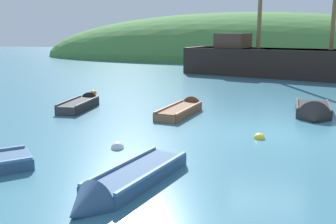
{
  "coord_description": "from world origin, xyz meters",
  "views": [
    {
      "loc": [
        -0.39,
        -12.44,
        3.29
      ],
      "look_at": [
        -3.96,
        1.9,
        0.12
      ],
      "focal_mm": 40.44,
      "sensor_mm": 36.0,
      "label": 1
    }
  ],
  "objects_px": {
    "rowboat_outer_left": "(83,105)",
    "buoy_orange": "(93,94)",
    "rowboat_far": "(313,113)",
    "buoy_white": "(117,148)",
    "sailing_ship": "(286,66)",
    "rowboat_outer_right": "(184,110)",
    "rowboat_portside": "(123,186)",
    "buoy_yellow": "(259,138)"
  },
  "relations": [
    {
      "from": "buoy_white",
      "to": "buoy_orange",
      "type": "distance_m",
      "value": 9.96
    },
    {
      "from": "rowboat_outer_left",
      "to": "buoy_yellow",
      "type": "bearing_deg",
      "value": -115.11
    },
    {
      "from": "rowboat_far",
      "to": "rowboat_outer_right",
      "type": "relative_size",
      "value": 0.88
    },
    {
      "from": "sailing_ship",
      "to": "buoy_orange",
      "type": "bearing_deg",
      "value": -117.7
    },
    {
      "from": "rowboat_far",
      "to": "buoy_yellow",
      "type": "bearing_deg",
      "value": -24.02
    },
    {
      "from": "sailing_ship",
      "to": "rowboat_far",
      "type": "xyz_separation_m",
      "value": [
        0.35,
        -13.35,
        -0.65
      ]
    },
    {
      "from": "buoy_orange",
      "to": "rowboat_far",
      "type": "bearing_deg",
      "value": -15.35
    },
    {
      "from": "rowboat_outer_right",
      "to": "buoy_yellow",
      "type": "distance_m",
      "value": 4.43
    },
    {
      "from": "rowboat_outer_left",
      "to": "rowboat_portside",
      "type": "bearing_deg",
      "value": -151.02
    },
    {
      "from": "rowboat_portside",
      "to": "buoy_white",
      "type": "bearing_deg",
      "value": -140.69
    },
    {
      "from": "sailing_ship",
      "to": "rowboat_far",
      "type": "height_order",
      "value": "sailing_ship"
    },
    {
      "from": "sailing_ship",
      "to": "buoy_yellow",
      "type": "xyz_separation_m",
      "value": [
        -1.66,
        -17.1,
        -0.77
      ]
    },
    {
      "from": "sailing_ship",
      "to": "buoy_white",
      "type": "xyz_separation_m",
      "value": [
        -5.59,
        -19.13,
        -0.77
      ]
    },
    {
      "from": "rowboat_outer_left",
      "to": "buoy_orange",
      "type": "height_order",
      "value": "rowboat_outer_left"
    },
    {
      "from": "rowboat_far",
      "to": "rowboat_outer_left",
      "type": "height_order",
      "value": "rowboat_far"
    },
    {
      "from": "rowboat_far",
      "to": "buoy_white",
      "type": "bearing_deg",
      "value": -41.62
    },
    {
      "from": "sailing_ship",
      "to": "rowboat_far",
      "type": "bearing_deg",
      "value": -71.21
    },
    {
      "from": "sailing_ship",
      "to": "rowboat_outer_right",
      "type": "bearing_deg",
      "value": -91.45
    },
    {
      "from": "buoy_yellow",
      "to": "rowboat_outer_left",
      "type": "bearing_deg",
      "value": 157.54
    },
    {
      "from": "buoy_white",
      "to": "buoy_yellow",
      "type": "bearing_deg",
      "value": 27.3
    },
    {
      "from": "sailing_ship",
      "to": "rowboat_portside",
      "type": "distance_m",
      "value": 22.26
    },
    {
      "from": "rowboat_outer_right",
      "to": "buoy_white",
      "type": "relative_size",
      "value": 9.67
    },
    {
      "from": "rowboat_outer_right",
      "to": "buoy_white",
      "type": "xyz_separation_m",
      "value": [
        -0.87,
        -5.23,
        -0.09
      ]
    },
    {
      "from": "rowboat_far",
      "to": "buoy_orange",
      "type": "relative_size",
      "value": 8.69
    },
    {
      "from": "rowboat_portside",
      "to": "rowboat_outer_left",
      "type": "distance_m",
      "value": 9.21
    },
    {
      "from": "buoy_white",
      "to": "rowboat_outer_left",
      "type": "bearing_deg",
      "value": 125.27
    },
    {
      "from": "buoy_yellow",
      "to": "sailing_ship",
      "type": "bearing_deg",
      "value": 84.46
    },
    {
      "from": "sailing_ship",
      "to": "rowboat_far",
      "type": "distance_m",
      "value": 13.37
    },
    {
      "from": "rowboat_outer_right",
      "to": "buoy_orange",
      "type": "bearing_deg",
      "value": 68.47
    },
    {
      "from": "rowboat_portside",
      "to": "rowboat_far",
      "type": "bearing_deg",
      "value": 166.19
    },
    {
      "from": "buoy_yellow",
      "to": "buoy_white",
      "type": "bearing_deg",
      "value": -152.7
    },
    {
      "from": "sailing_ship",
      "to": "rowboat_outer_left",
      "type": "xyz_separation_m",
      "value": [
        -9.24,
        -13.96,
        -0.65
      ]
    },
    {
      "from": "sailing_ship",
      "to": "rowboat_outer_left",
      "type": "distance_m",
      "value": 16.76
    },
    {
      "from": "buoy_yellow",
      "to": "buoy_orange",
      "type": "relative_size",
      "value": 0.95
    },
    {
      "from": "sailing_ship",
      "to": "rowboat_far",
      "type": "relative_size",
      "value": 5.53
    },
    {
      "from": "rowboat_far",
      "to": "buoy_white",
      "type": "distance_m",
      "value": 8.28
    },
    {
      "from": "rowboat_far",
      "to": "rowboat_outer_left",
      "type": "xyz_separation_m",
      "value": [
        -9.59,
        -0.61,
        0.0
      ]
    },
    {
      "from": "rowboat_outer_left",
      "to": "buoy_orange",
      "type": "relative_size",
      "value": 8.33
    },
    {
      "from": "rowboat_portside",
      "to": "buoy_yellow",
      "type": "height_order",
      "value": "rowboat_portside"
    },
    {
      "from": "rowboat_portside",
      "to": "rowboat_outer_left",
      "type": "bearing_deg",
      "value": -132.81
    },
    {
      "from": "buoy_orange",
      "to": "rowboat_outer_left",
      "type": "bearing_deg",
      "value": -72.0
    },
    {
      "from": "buoy_yellow",
      "to": "buoy_white",
      "type": "height_order",
      "value": "buoy_white"
    }
  ]
}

